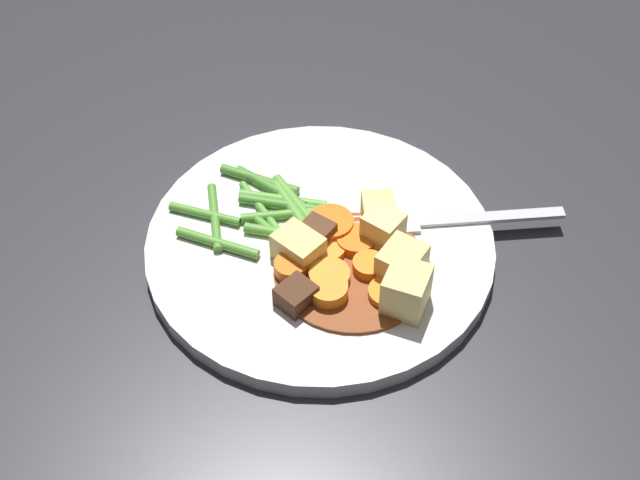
{
  "coord_description": "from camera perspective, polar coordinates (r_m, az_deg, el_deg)",
  "views": [
    {
      "loc": [
        0.32,
        -0.36,
        0.54
      ],
      "look_at": [
        0.0,
        0.0,
        0.01
      ],
      "focal_mm": 52.06,
      "sensor_mm": 36.0,
      "label": 1
    }
  ],
  "objects": [
    {
      "name": "ground_plane",
      "position": [
        0.72,
        0.0,
        -0.73
      ],
      "size": [
        3.0,
        3.0,
        0.0
      ],
      "primitive_type": "plane",
      "color": "#2D2D33"
    },
    {
      "name": "dinner_plate",
      "position": [
        0.71,
        0.0,
        -0.37
      ],
      "size": [
        0.27,
        0.27,
        0.01
      ],
      "primitive_type": "cylinder",
      "color": "white",
      "rests_on": "ground_plane"
    },
    {
      "name": "stew_sauce",
      "position": [
        0.69,
        2.01,
        -1.88
      ],
      "size": [
        0.12,
        0.12,
        0.0
      ],
      "primitive_type": "cylinder",
      "color": "brown",
      "rests_on": "dinner_plate"
    },
    {
      "name": "carrot_slice_0",
      "position": [
        0.71,
        0.84,
        0.77
      ],
      "size": [
        0.05,
        0.05,
        0.01
      ],
      "primitive_type": "cylinder",
      "rotation": [
        0.0,
        0.0,
        1.16
      ],
      "color": "orange",
      "rests_on": "dinner_plate"
    },
    {
      "name": "carrot_slice_1",
      "position": [
        0.67,
        4.18,
        -3.31
      ],
      "size": [
        0.04,
        0.04,
        0.01
      ],
      "primitive_type": "cylinder",
      "rotation": [
        0.0,
        0.0,
        4.04
      ],
      "color": "orange",
      "rests_on": "dinner_plate"
    },
    {
      "name": "carrot_slice_2",
      "position": [
        0.68,
        2.79,
        -1.85
      ],
      "size": [
        0.03,
        0.03,
        0.01
      ],
      "primitive_type": "cylinder",
      "rotation": [
        0.0,
        0.0,
        5.34
      ],
      "color": "orange",
      "rests_on": "dinner_plate"
    },
    {
      "name": "carrot_slice_3",
      "position": [
        0.67,
        0.52,
        -3.19
      ],
      "size": [
        0.04,
        0.04,
        0.01
      ],
      "primitive_type": "cylinder",
      "rotation": [
        0.0,
        0.0,
        4.2
      ],
      "color": "orange",
      "rests_on": "dinner_plate"
    },
    {
      "name": "carrot_slice_4",
      "position": [
        0.7,
        0.36,
        -0.54
      ],
      "size": [
        0.04,
        0.04,
        0.01
      ],
      "primitive_type": "cylinder",
      "rotation": [
        0.0,
        0.0,
        1.3
      ],
      "color": "orange",
      "rests_on": "dinner_plate"
    },
    {
      "name": "carrot_slice_5",
      "position": [
        0.68,
        0.58,
        -2.28
      ],
      "size": [
        0.04,
        0.04,
        0.01
      ],
      "primitive_type": "cylinder",
      "rotation": [
        0.0,
        0.0,
        2.12
      ],
      "color": "orange",
      "rests_on": "dinner_plate"
    },
    {
      "name": "carrot_slice_6",
      "position": [
        0.7,
        2.22,
        -0.08
      ],
      "size": [
        0.04,
        0.04,
        0.01
      ],
      "primitive_type": "cylinder",
      "rotation": [
        0.0,
        0.0,
        3.86
      ],
      "color": "orange",
      "rests_on": "dinner_plate"
    },
    {
      "name": "carrot_slice_7",
      "position": [
        0.68,
        -1.82,
        -1.77
      ],
      "size": [
        0.03,
        0.03,
        0.01
      ],
      "primitive_type": "cylinder",
      "rotation": [
        0.0,
        0.0,
        2.62
      ],
      "color": "orange",
      "rests_on": "dinner_plate"
    },
    {
      "name": "potato_chunk_0",
      "position": [
        0.69,
        -1.19,
        -0.58
      ],
      "size": [
        0.03,
        0.03,
        0.02
      ],
      "primitive_type": "cube",
      "rotation": [
        0.0,
        0.0,
        1.56
      ],
      "color": "#E5CC7A",
      "rests_on": "dinner_plate"
    },
    {
      "name": "potato_chunk_1",
      "position": [
        0.71,
        3.6,
        1.65
      ],
      "size": [
        0.04,
        0.04,
        0.03
      ],
      "primitive_type": "cube",
      "rotation": [
        0.0,
        0.0,
        3.92
      ],
      "color": "#E5CC7A",
      "rests_on": "dinner_plate"
    },
    {
      "name": "potato_chunk_2",
      "position": [
        0.66,
        5.32,
        -3.12
      ],
      "size": [
        0.04,
        0.04,
        0.03
      ],
      "primitive_type": "cube",
      "rotation": [
        0.0,
        0.0,
        0.35
      ],
      "color": "#E5CC7A",
      "rests_on": "dinner_plate"
    },
    {
      "name": "potato_chunk_3",
      "position": [
        0.7,
        3.9,
        0.66
      ],
      "size": [
        0.03,
        0.03,
        0.03
      ],
      "primitive_type": "cube",
      "rotation": [
        0.0,
        0.0,
        4.79
      ],
      "color": "#EAD68C",
      "rests_on": "dinner_plate"
    },
    {
      "name": "potato_chunk_4",
      "position": [
        0.68,
        5.05,
        -1.46
      ],
      "size": [
        0.03,
        0.04,
        0.03
      ],
      "primitive_type": "cube",
      "rotation": [
        0.0,
        0.0,
        0.14
      ],
      "color": "#E5CC7A",
      "rests_on": "dinner_plate"
    },
    {
      "name": "meat_chunk_0",
      "position": [
        0.66,
        -1.49,
        -3.42
      ],
      "size": [
        0.02,
        0.03,
        0.02
      ],
      "primitive_type": "cube",
      "rotation": [
        0.0,
        0.0,
        3.1
      ],
      "color": "#4C2B19",
      "rests_on": "dinner_plate"
    },
    {
      "name": "meat_chunk_1",
      "position": [
        0.7,
        -0.6,
        0.43
      ],
      "size": [
        0.03,
        0.03,
        0.02
      ],
      "primitive_type": "cube",
      "rotation": [
        0.0,
        0.0,
        3.24
      ],
      "color": "#56331E",
      "rests_on": "dinner_plate"
    },
    {
      "name": "green_bean_0",
      "position": [
        0.73,
        -1.22,
        1.97
      ],
      "size": [
        0.08,
        0.03,
        0.01
      ],
      "primitive_type": "cylinder",
      "rotation": [
        0.0,
        1.57,
        2.82
      ],
      "color": "#66AD42",
      "rests_on": "dinner_plate"
    },
    {
      "name": "green_bean_1",
      "position": [
        0.72,
        -1.62,
        1.79
      ],
      "size": [
        0.06,
        0.03,
        0.01
      ],
      "primitive_type": "cylinder",
      "rotation": [
        0.0,
        1.57,
        2.76
      ],
      "color": "#66AD42",
      "rests_on": "dinner_plate"
    },
    {
      "name": "green_bean_2",
      "position": [
        0.71,
        -6.31,
        -0.18
      ],
      "size": [
        0.07,
        0.03,
        0.01
      ],
      "primitive_type": "cylinder",
      "rotation": [
        0.0,
        1.57,
        3.49
      ],
      "color": "#599E38",
      "rests_on": "dinner_plate"
    },
    {
      "name": "green_bean_3",
      "position": [
        0.73,
        -6.49,
        1.41
      ],
      "size": [
        0.06,
        0.05,
        0.01
      ],
      "primitive_type": "cylinder",
      "rotation": [
        0.0,
        1.57,
        2.44
      ],
      "color": "#599E38",
      "rests_on": "dinner_plate"
    },
    {
      "name": "green_bean_4",
      "position": [
        0.75,
        -3.74,
        3.72
      ],
      "size": [
        0.07,
        0.03,
        0.01
      ],
      "primitive_type": "cylinder",
      "rotation": [
        0.0,
        1.57,
        3.45
      ],
      "color": "#4C8E33",
      "rests_on": "dinner_plate"
    },
    {
      "name": "green_bean_5",
      "position": [
        0.7,
        -2.02,
        -0.29
      ],
      "size": [
        0.08,
        0.02,
        0.01
      ],
      "primitive_type": "cylinder",
      "rotation": [
        0.0,
        1.57,
        3.03
      ],
      "color": "#599E38",
      "rests_on": "dinner_plate"
    },
    {
      "name": "green_bean_6",
      "position": [
        0.71,
        -2.39,
        0.4
      ],
      "size": [
        0.05,
        0.04,
        0.01
      ],
      "primitive_type": "cylinder",
      "rotation": [
        0.0,
        1.57,
        3.64
      ],
      "color": "#599E38",
      "rests_on": "dinner_plate"
    },
    {
      "name": "green_bean_7",
      "position": [
        0.73,
        -3.73,
        2.07
      ],
      "size": [
        0.06,
        0.02,
        0.01
      ],
      "primitive_type": "cylinder",
      "rotation": [
        0.0,
        1.57,
        2.82
      ],
      "color": "#66AD42",
      "rests_on": "dinner_plate"
    },
    {
      "name": "green_bean_8",
      "position": [
        0.73,
        -2.47,
        2.2
      ],
      "size": [
        0.06,
        0.04,
        0.01
      ],
      "primitive_type": "cylinder",
      "rotation": [
        0.0,
        1.57,
        3.65
      ],
      "color": "#4C8E33",
      "rests_on": "dinner_plate"
    },
    {
      "name": "green_bean_9",
      "position": [
        0.74,
        -3.05,
        3.23
      ],
      "size": [
        0.07,
        0.01,
        0.01
      ],
      "primitive_type": "cylinder",
      "rotation": [
        0.0,
        1.57,
        3.21
      ],
      "color": "#4C8E33",
      "rests_on": "dinner_plate"
    },
    {
      "name": "green_bean_10",
      "position": [
        0.73,
        -7.1,
        1.6
      ],
      "size": [
        0.06,
        0.03,
        0.01
      ],
      "primitive_type": "cylinder",
      "rotation": [
        0.0,
        1.57,
        3.55
      ],
      "color": "#599E38",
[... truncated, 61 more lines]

